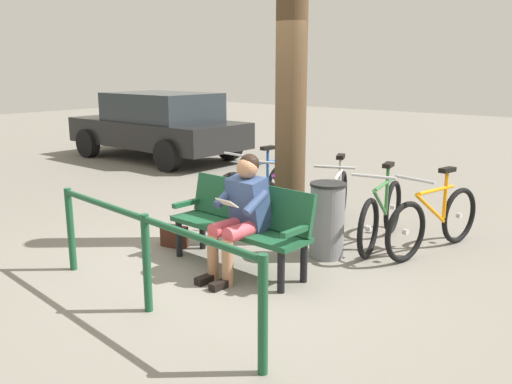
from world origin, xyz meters
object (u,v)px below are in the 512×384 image
bicycle_purple (434,221)px  bicycle_red (283,197)px  bicycle_blue (258,188)px  bicycle_green (337,202)px  person_reading (241,210)px  tree_trunk (291,99)px  handbag (174,236)px  bicycle_orange (382,214)px  parked_car (159,124)px  litter_bin (327,220)px  bench (243,219)px

bicycle_purple → bicycle_red: size_ratio=1.02×
bicycle_blue → bicycle_green: bearing=96.9°
person_reading → tree_trunk: tree_trunk is taller
handbag → bicycle_orange: bicycle_orange is taller
tree_trunk → bicycle_blue: bearing=-34.6°
bicycle_blue → tree_trunk: bearing=61.8°
person_reading → bicycle_red: 1.87m
person_reading → parked_car: size_ratio=0.29×
handbag → bicycle_green: (-1.11, -1.75, 0.24)m
tree_trunk → litter_bin: size_ratio=4.07×
bicycle_orange → bicycle_green: 0.72m
bicycle_green → parked_car: 6.27m
bicycle_purple → parked_car: parked_car is taller
bench → tree_trunk: bearing=-79.7°
person_reading → bicycle_blue: 2.32m
litter_bin → parked_car: size_ratio=0.20×
tree_trunk → bicycle_green: size_ratio=2.13×
bicycle_orange → bicycle_red: 1.39m
litter_bin → bicycle_red: (1.13, -0.72, -0.05)m
person_reading → bicycle_blue: (1.31, -1.89, -0.31)m
tree_trunk → bench: bearing=97.2°
bicycle_orange → bicycle_green: bearing=-115.3°
bench → bicycle_purple: bicycle_purple is taller
bicycle_orange → bicycle_red: (1.39, 0.03, 0.00)m
parked_car → handbag: bearing=141.0°
bench → bicycle_green: 1.74m
bicycle_purple → bicycle_orange: 0.58m
bicycle_blue → litter_bin: bearing=67.8°
bicycle_purple → bicycle_orange: same height
bicycle_orange → bicycle_green: (0.69, -0.18, 0.00)m
person_reading → bicycle_red: size_ratio=0.74×
bench → bicycle_green: bicycle_green is taller
bicycle_green → bicycle_blue: same height
tree_trunk → parked_car: size_ratio=0.79×
tree_trunk → litter_bin: tree_trunk is taller
bench → bicycle_blue: size_ratio=0.97×
person_reading → bench: bearing=-49.4°
bicycle_orange → parked_car: size_ratio=0.39×
bicycle_orange → bicycle_blue: bearing=-105.7°
person_reading → bicycle_orange: 1.86m
bench → tree_trunk: 1.53m
handbag → bicycle_red: bearing=-104.8°
person_reading → bicycle_blue: size_ratio=0.72×
bench → bicycle_purple: 2.16m
handbag → bicycle_red: size_ratio=0.18×
bicycle_purple → bicycle_green: bearing=-80.1°
tree_trunk → bicycle_green: (-0.21, -0.74, -1.31)m
handbag → bicycle_purple: bearing=-144.3°
tree_trunk → bicycle_purple: (-1.47, -0.69, -1.31)m
bench → person_reading: (-0.13, 0.17, 0.16)m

